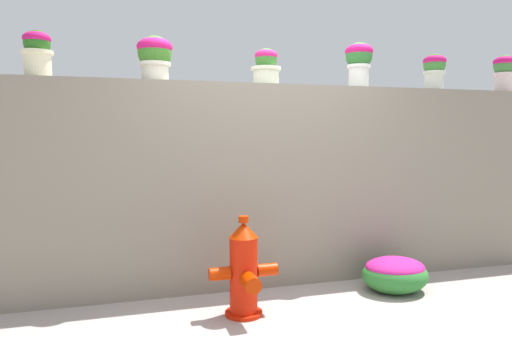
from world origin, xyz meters
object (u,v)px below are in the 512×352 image
Objects in this scene: potted_plant_1 at (37,51)px; potted_plant_5 at (434,69)px; potted_plant_6 at (505,70)px; fire_hydrant at (244,272)px; flower_bush_left at (395,273)px; potted_plant_2 at (155,55)px; potted_plant_4 at (359,59)px; potted_plant_3 at (266,66)px.

potted_plant_5 is (3.89, 0.02, 0.01)m from potted_plant_1.
fire_hydrant is (-3.27, -0.80, -1.82)m from potted_plant_6.
fire_hydrant reaches higher than flower_bush_left.
potted_plant_1 is at bearing 154.14° from fire_hydrant.
potted_plant_6 is (4.83, 0.04, 0.04)m from potted_plant_1.
potted_plant_6 reaches higher than potted_plant_1.
fire_hydrant is (0.61, -0.74, -1.79)m from potted_plant_2.
potted_plant_1 is 0.48× the size of fire_hydrant.
potted_plant_6 is (0.95, 0.02, 0.03)m from potted_plant_5.
fire_hydrant is at bearing -173.11° from flower_bush_left.
potted_plant_1 is 4.83m from potted_plant_6.
potted_plant_4 is 2.44m from fire_hydrant.
potted_plant_2 is 1.12× the size of potted_plant_3.
potted_plant_1 is at bearing 178.76° from potted_plant_2.
potted_plant_2 is 2.01m from potted_plant_4.
potted_plant_3 is 1.89m from potted_plant_5.
potted_plant_2 is 3.88m from potted_plant_6.
potted_plant_2 is 2.96m from flower_bush_left.
potted_plant_6 is 0.52× the size of fire_hydrant.
potted_plant_3 is (2.00, 0.04, -0.03)m from potted_plant_1.
potted_plant_2 is at bearing -1.24° from potted_plant_1.
fire_hydrant is at bearing -50.34° from potted_plant_2.
flower_bush_left is at bearing -143.71° from potted_plant_5.
potted_plant_5 is (1.89, -0.01, 0.05)m from potted_plant_3.
potted_plant_3 is 1.97m from fire_hydrant.
potted_plant_5 is 0.91× the size of potted_plant_6.
potted_plant_6 reaches higher than flower_bush_left.
potted_plant_1 and potted_plant_5 have the same top height.
flower_bush_left is (3.07, -0.58, -1.98)m from potted_plant_1.
flower_bush_left is at bearing -10.62° from potted_plant_1.
potted_plant_6 is at bearing 1.61° from potted_plant_4.
potted_plant_6 is at bearing 0.90° from potted_plant_2.
flower_bush_left is (-0.82, -0.60, -1.99)m from potted_plant_5.
potted_plant_2 is at bearing 129.66° from fire_hydrant.
potted_plant_1 is at bearing -179.52° from potted_plant_6.
potted_plant_1 reaches higher than potted_plant_3.
potted_plant_5 is 0.48× the size of fire_hydrant.
potted_plant_4 is at bearing -0.23° from potted_plant_1.
potted_plant_4 reaches higher than potted_plant_3.
potted_plant_6 reaches higher than potted_plant_3.
potted_plant_4 is 0.56× the size of fire_hydrant.
fire_hydrant is (1.56, -0.76, -1.79)m from potted_plant_1.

